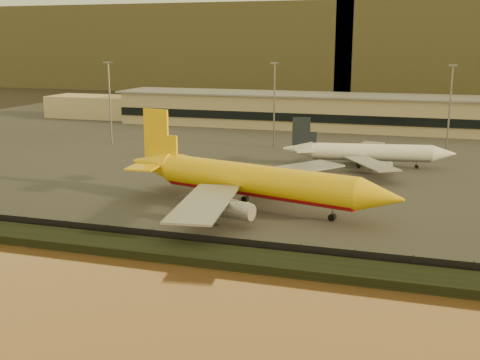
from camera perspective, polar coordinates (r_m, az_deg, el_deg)
name	(u,v)px	position (r m, az deg, el deg)	size (l,w,h in m)	color
ground	(216,225)	(107.03, -2.28, -4.24)	(900.00, 900.00, 0.00)	black
embankment	(178,252)	(91.83, -5.90, -6.81)	(320.00, 7.00, 1.40)	black
tarmac	(315,141)	(196.81, 7.13, 3.67)	(320.00, 220.00, 0.20)	#2D2D2D
perimeter_fence	(188,240)	(95.10, -4.95, -5.70)	(300.00, 0.05, 2.20)	black
terminal_building	(292,111)	(228.50, 4.99, 6.57)	(202.00, 25.00, 12.60)	tan
apron_light_masts	(356,100)	(172.99, 10.97, 7.47)	(152.20, 12.20, 25.40)	slate
distant_hills	(352,42)	(439.62, 10.54, 12.76)	(470.00, 160.00, 70.00)	brown
dhl_cargo_jet	(252,181)	(115.66, 1.15, -0.09)	(59.00, 56.64, 17.81)	yellow
white_narrowbody_jet	(368,153)	(157.23, 12.05, 2.55)	(43.46, 41.90, 12.52)	white
gse_vehicle_yellow	(278,182)	(135.35, 3.59, -0.14)	(3.43, 1.54, 1.54)	yellow
gse_vehicle_white	(238,175)	(141.55, -0.23, 0.51)	(3.93, 1.77, 1.77)	white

